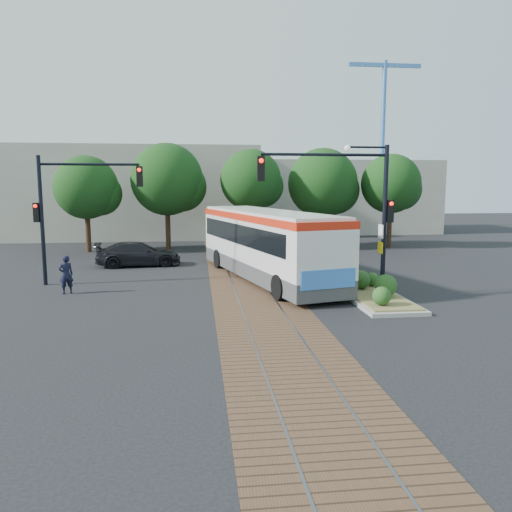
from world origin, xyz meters
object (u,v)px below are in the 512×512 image
object	(u,v)px
parked_car	(138,254)
signal_pole_main	(355,198)
city_bus	(265,241)
officer	(66,275)
signal_pole_left	(66,202)
traffic_island	(376,292)

from	to	relation	value
parked_car	signal_pole_main	bearing A→B (deg)	-142.27
signal_pole_main	city_bus	bearing A→B (deg)	119.26
city_bus	parked_car	distance (m)	8.45
city_bus	officer	size ratio (longest dim) A/B	7.79
officer	parked_car	size ratio (longest dim) A/B	0.34
signal_pole_left	signal_pole_main	bearing A→B (deg)	-21.45
city_bus	signal_pole_left	xyz separation A→B (m)	(-9.35, -0.33, 1.97)
signal_pole_main	officer	size ratio (longest dim) A/B	3.60
signal_pole_left	traffic_island	bearing A→B (deg)	-20.36
city_bus	traffic_island	bearing A→B (deg)	-67.91
signal_pole_main	parked_car	xyz separation A→B (m)	(-9.66, 10.03, -3.46)
traffic_island	signal_pole_left	world-z (taller)	signal_pole_left
signal_pole_left	officer	size ratio (longest dim) A/B	3.60
traffic_island	parked_car	size ratio (longest dim) A/B	1.08
city_bus	traffic_island	size ratio (longest dim) A/B	2.50
signal_pole_main	parked_car	bearing A→B (deg)	133.94
signal_pole_main	parked_car	world-z (taller)	signal_pole_main
signal_pole_main	officer	world-z (taller)	signal_pole_main
city_bus	parked_car	xyz separation A→B (m)	(-6.79, 4.89, -1.20)
parked_car	traffic_island	bearing A→B (deg)	-139.82
traffic_island	signal_pole_main	size ratio (longest dim) A/B	0.87
traffic_island	officer	distance (m)	13.14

